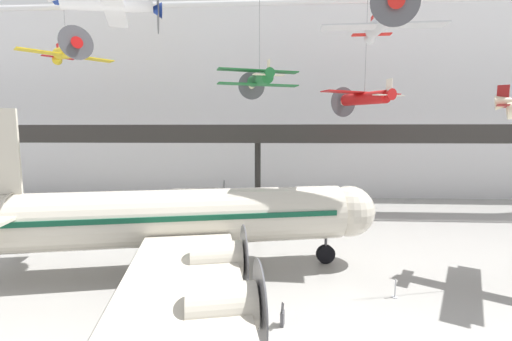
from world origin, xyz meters
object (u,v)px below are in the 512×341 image
Objects in this scene: airliner_silver_main at (175,218)px; stanchion_barrier at (395,292)px; suspended_plane_white_twin at (108,2)px; suspended_plane_silver_racer at (382,23)px; suspended_plane_red_highwing at (364,98)px; suspended_plane_yellow_lowwing at (67,53)px; info_sign_pedestal at (282,316)px; suspended_plane_green_biplane at (259,79)px.

stanchion_barrier is (13.12, -2.68, -3.30)m from airliner_silver_main.
suspended_plane_white_twin reaches higher than airliner_silver_main.
suspended_plane_silver_racer is 0.67× the size of suspended_plane_red_highwing.
suspended_plane_red_highwing is at bearing 30.51° from airliner_silver_main.
suspended_plane_silver_racer reaches higher than stanchion_barrier.
airliner_silver_main is at bearing 1.25° from suspended_plane_yellow_lowwing.
suspended_plane_silver_racer reaches higher than info_sign_pedestal.
suspended_plane_white_twin is at bearing 118.75° from suspended_plane_green_biplane.
suspended_plane_silver_racer is at bearing -16.96° from suspended_plane_white_twin.
suspended_plane_white_twin reaches higher than stanchion_barrier.
suspended_plane_red_highwing is (2.02, 11.83, -3.64)m from suspended_plane_silver_racer.
suspended_plane_white_twin is (-4.26, 0.92, 13.71)m from airliner_silver_main.
suspended_plane_silver_racer is at bearing 143.78° from suspended_plane_red_highwing.
airliner_silver_main is 3.11× the size of suspended_plane_green_biplane.
airliner_silver_main is 9.51m from info_sign_pedestal.
suspended_plane_yellow_lowwing is at bearing 125.79° from airliner_silver_main.
suspended_plane_white_twin is at bearing -6.36° from suspended_plane_yellow_lowwing.
suspended_plane_yellow_lowwing is 33.45m from info_sign_pedestal.
airliner_silver_main is 18.36m from suspended_plane_silver_racer.
stanchion_barrier is (17.38, -3.60, -17.00)m from suspended_plane_white_twin.
suspended_plane_white_twin reaches higher than info_sign_pedestal.
suspended_plane_white_twin is at bearing 168.29° from stanchion_barrier.
info_sign_pedestal is at bearing -52.70° from airliner_silver_main.
suspended_plane_green_biplane is at bearing 53.93° from airliner_silver_main.
suspended_plane_silver_racer is at bearing 61.56° from info_sign_pedestal.
stanchion_barrier is (8.24, -13.68, -13.67)m from suspended_plane_green_biplane.
suspended_plane_green_biplane is 21.68m from info_sign_pedestal.
suspended_plane_yellow_lowwing is at bearing 63.94° from suspended_plane_green_biplane.
suspended_plane_red_highwing is at bearing 77.14° from info_sign_pedestal.
airliner_silver_main is at bearing 149.56° from info_sign_pedestal.
suspended_plane_red_highwing is 23.97m from suspended_plane_white_twin.
suspended_plane_white_twin is at bearing -83.25° from suspended_plane_silver_racer.
suspended_plane_yellow_lowwing reaches higher than stanchion_barrier.
stanchion_barrier is (-0.09, -4.88, -15.85)m from suspended_plane_silver_racer.
suspended_plane_yellow_lowwing reaches higher than suspended_plane_green_biplane.
suspended_plane_green_biplane is at bearing 106.67° from info_sign_pedestal.
suspended_plane_yellow_lowwing is (-19.74, 2.42, 3.15)m from suspended_plane_green_biplane.
suspended_plane_green_biplane reaches higher than airliner_silver_main.
info_sign_pedestal is (-6.40, -8.03, -15.72)m from suspended_plane_silver_racer.
suspended_plane_silver_racer is 12.31m from suspended_plane_green_biplane.
suspended_plane_green_biplane reaches higher than stanchion_barrier.
suspended_plane_silver_racer is 0.77× the size of suspended_plane_green_biplane.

